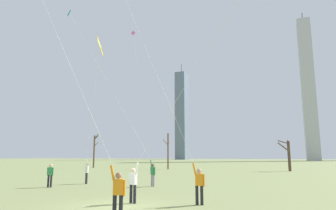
% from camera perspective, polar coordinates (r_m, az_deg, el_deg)
% --- Properties ---
extents(ground_plane, '(400.00, 400.00, 0.00)m').
position_cam_1_polar(ground_plane, '(14.05, -9.56, -18.51)').
color(ground_plane, '#848E56').
extents(kite_flyer_midfield_right_orange, '(6.28, 1.94, 15.37)m').
position_cam_1_polar(kite_flyer_midfield_right_orange, '(14.31, 0.49, -1.60)').
color(kite_flyer_midfield_right_orange, black).
rests_on(kite_flyer_midfield_right_orange, ground).
extents(kite_flyer_far_back_teal, '(11.41, 3.02, 17.17)m').
position_cam_1_polar(kite_flyer_far_back_teal, '(23.31, -5.94, -7.18)').
color(kite_flyer_far_back_teal, gray).
rests_on(kite_flyer_far_back_teal, ground).
extents(kite_flyer_foreground_left_red, '(7.26, 2.40, 16.04)m').
position_cam_1_polar(kite_flyer_foreground_left_red, '(11.70, -17.40, 3.53)').
color(kite_flyer_foreground_left_red, black).
rests_on(kite_flyer_foreground_left_red, ground).
extents(kite_flyer_midfield_center_yellow, '(4.06, 4.91, 10.29)m').
position_cam_1_polar(kite_flyer_midfield_center_yellow, '(23.97, -14.74, -7.42)').
color(kite_flyer_midfield_center_yellow, black).
rests_on(kite_flyer_midfield_center_yellow, ground).
extents(kite_flyer_midfield_left_green, '(7.81, 4.10, 9.97)m').
position_cam_1_polar(kite_flyer_midfield_left_green, '(13.51, -2.96, -8.53)').
color(kite_flyer_midfield_left_green, black).
rests_on(kite_flyer_midfield_left_green, ground).
extents(bystander_watching_nearby, '(0.51, 0.25, 1.62)m').
position_cam_1_polar(bystander_watching_nearby, '(23.30, -21.56, -12.17)').
color(bystander_watching_nearby, black).
rests_on(bystander_watching_nearby, ground).
extents(distant_kite_low_near_trees_pink, '(3.34, 0.33, 19.62)m').
position_cam_1_polar(distant_kite_low_near_trees_pink, '(42.22, -6.18, 9.91)').
color(distant_kite_low_near_trees_pink, pink).
rests_on(distant_kite_low_near_trees_pink, ground).
extents(bare_tree_right_of_center, '(1.73, 3.19, 4.62)m').
position_cam_1_polar(bare_tree_right_of_center, '(47.65, 21.96, -8.59)').
color(bare_tree_right_of_center, '#4C3828').
rests_on(bare_tree_right_of_center, ground).
extents(bare_tree_far_right_edge, '(1.47, 1.40, 5.94)m').
position_cam_1_polar(bare_tree_far_right_edge, '(50.69, -0.01, -8.60)').
color(bare_tree_far_right_edge, brown).
rests_on(bare_tree_far_right_edge, ground).
extents(bare_tree_rightmost, '(1.63, 1.12, 6.30)m').
position_cam_1_polar(bare_tree_rightmost, '(58.42, -13.88, -8.38)').
color(bare_tree_rightmost, brown).
rests_on(bare_tree_rightmost, ground).
extents(skyline_mid_tower_right, '(6.12, 9.02, 58.81)m').
position_cam_1_polar(skyline_mid_tower_right, '(181.26, 2.69, -2.00)').
color(skyline_mid_tower_right, slate).
rests_on(skyline_mid_tower_right, ground).
extents(skyline_wide_slab, '(5.73, 7.86, 69.90)m').
position_cam_1_polar(skyline_wide_slab, '(151.89, 25.15, 2.93)').
color(skyline_wide_slab, '#B2B2B7').
rests_on(skyline_wide_slab, ground).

